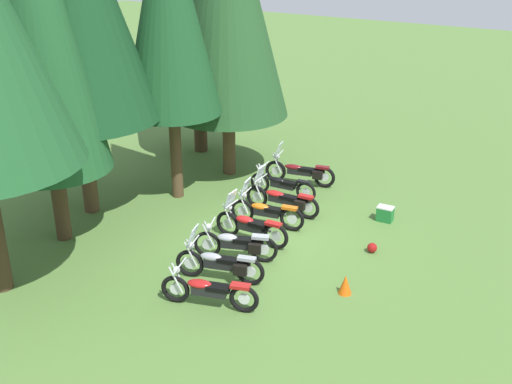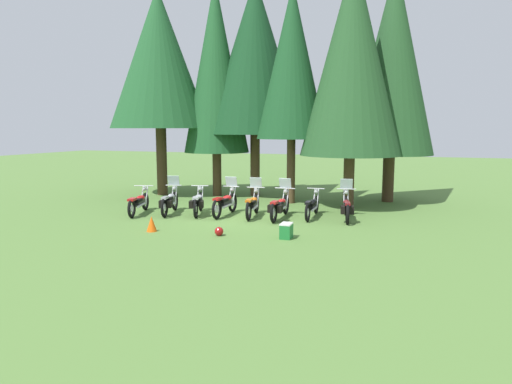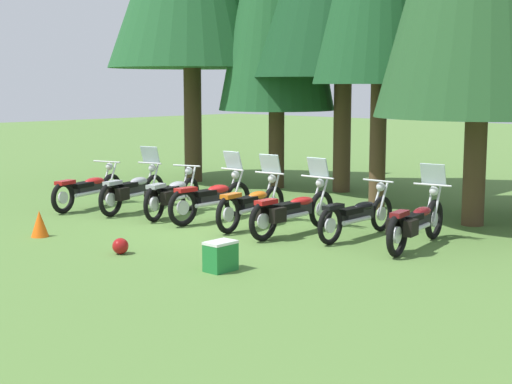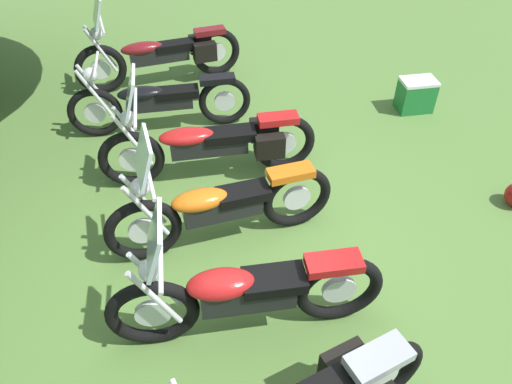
% 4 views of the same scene
% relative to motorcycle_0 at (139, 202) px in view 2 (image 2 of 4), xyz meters
% --- Properties ---
extents(ground_plane, '(80.00, 80.00, 0.00)m').
position_rel_motorcycle_0_xyz_m(ground_plane, '(3.71, 0.75, -0.44)').
color(ground_plane, '#547A38').
extents(motorcycle_0, '(0.92, 2.25, 1.00)m').
position_rel_motorcycle_0_xyz_m(motorcycle_0, '(0.00, 0.00, 0.00)').
color(motorcycle_0, black).
rests_on(motorcycle_0, ground_plane).
extents(motorcycle_1, '(0.87, 2.20, 1.37)m').
position_rel_motorcycle_0_xyz_m(motorcycle_1, '(1.08, 0.39, 0.03)').
color(motorcycle_1, black).
rests_on(motorcycle_1, ground_plane).
extents(motorcycle_2, '(0.99, 2.11, 1.02)m').
position_rel_motorcycle_0_xyz_m(motorcycle_2, '(2.16, 0.59, 0.03)').
color(motorcycle_2, black).
rests_on(motorcycle_2, ground_plane).
extents(motorcycle_3, '(0.63, 2.24, 1.38)m').
position_rel_motorcycle_0_xyz_m(motorcycle_3, '(3.18, 0.79, 0.04)').
color(motorcycle_3, black).
rests_on(motorcycle_3, ground_plane).
extents(motorcycle_4, '(0.69, 2.21, 1.37)m').
position_rel_motorcycle_0_xyz_m(motorcycle_4, '(4.21, 0.90, 0.03)').
color(motorcycle_4, black).
rests_on(motorcycle_4, ground_plane).
extents(motorcycle_5, '(0.76, 2.41, 1.37)m').
position_rel_motorcycle_0_xyz_m(motorcycle_5, '(5.23, 0.89, 0.02)').
color(motorcycle_5, black).
rests_on(motorcycle_5, ground_plane).
extents(motorcycle_6, '(0.65, 2.28, 0.99)m').
position_rel_motorcycle_0_xyz_m(motorcycle_6, '(6.27, 1.47, -0.01)').
color(motorcycle_6, black).
rests_on(motorcycle_6, ground_plane).
extents(motorcycle_7, '(0.83, 2.37, 1.37)m').
position_rel_motorcycle_0_xyz_m(motorcycle_7, '(7.50, 1.43, 0.02)').
color(motorcycle_7, black).
rests_on(motorcycle_7, ground_plane).
extents(pine_tree_0, '(4.65, 4.65, 9.61)m').
position_rel_motorcycle_0_xyz_m(pine_tree_0, '(-1.80, 4.71, 5.93)').
color(pine_tree_0, '#42301E').
rests_on(pine_tree_0, ground_plane).
extents(pine_tree_1, '(3.03, 3.03, 9.93)m').
position_rel_motorcycle_0_xyz_m(pine_tree_1, '(0.80, 5.34, 5.54)').
color(pine_tree_1, '#42301E').
rests_on(pine_tree_1, ground_plane).
extents(pine_tree_2, '(4.56, 4.56, 9.97)m').
position_rel_motorcycle_0_xyz_m(pine_tree_2, '(2.50, 5.95, 5.98)').
color(pine_tree_2, '#4C3823').
rests_on(pine_tree_2, ground_plane).
extents(pine_tree_3, '(2.91, 2.91, 9.07)m').
position_rel_motorcycle_0_xyz_m(pine_tree_3, '(4.69, 4.36, 5.44)').
color(pine_tree_3, '#4C3823').
rests_on(pine_tree_3, ground_plane).
extents(pine_tree_4, '(3.94, 3.94, 9.77)m').
position_rel_motorcycle_0_xyz_m(pine_tree_4, '(7.19, 4.01, 5.49)').
color(pine_tree_4, '#4C3823').
rests_on(pine_tree_4, ground_plane).
extents(pine_tree_5, '(3.63, 3.63, 10.00)m').
position_rel_motorcycle_0_xyz_m(pine_tree_5, '(8.58, 6.17, 5.57)').
color(pine_tree_5, '#42301E').
rests_on(pine_tree_5, ground_plane).
extents(picnic_cooler, '(0.33, 0.47, 0.45)m').
position_rel_motorcycle_0_xyz_m(picnic_cooler, '(6.26, -1.93, -0.21)').
color(picnic_cooler, '#1E7233').
rests_on(picnic_cooler, ground_plane).
extents(traffic_cone, '(0.32, 0.32, 0.48)m').
position_rel_motorcycle_0_xyz_m(traffic_cone, '(2.07, -2.44, -0.20)').
color(traffic_cone, '#EA590F').
rests_on(traffic_cone, ground_plane).
extents(dropped_helmet, '(0.27, 0.27, 0.27)m').
position_rel_motorcycle_0_xyz_m(dropped_helmet, '(4.28, -2.28, -0.30)').
color(dropped_helmet, maroon).
rests_on(dropped_helmet, ground_plane).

